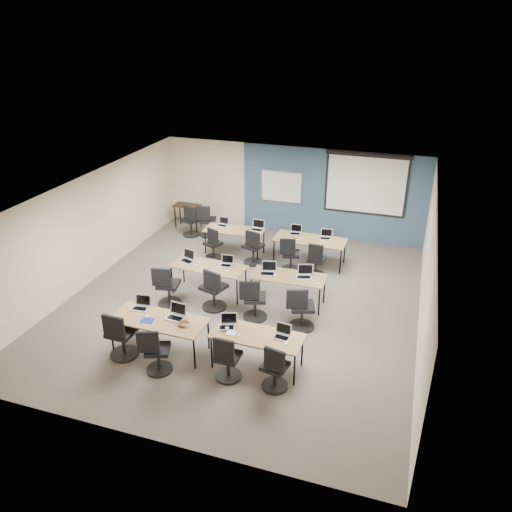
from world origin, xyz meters
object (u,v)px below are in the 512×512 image
(laptop_5, at_px, (227,263))
(spare_chair_b, at_px, (191,223))
(training_table_back_right, at_px, (310,241))
(laptop_11, at_px, (326,236))
(laptop_2, at_px, (228,324))
(spare_chair_a, at_px, (207,223))
(training_table_mid_right, at_px, (288,278))
(laptop_1, at_px, (176,314))
(task_chair_11, at_px, (316,262))
(task_chair_7, at_px, (301,311))
(laptop_10, at_px, (295,231))
(training_table_mid_left, at_px, (209,268))
(training_table_front_left, at_px, (159,321))
(projector_screen, at_px, (366,181))
(laptop_3, at_px, (282,334))
(task_chair_3, at_px, (275,371))
(utility_table, at_px, (187,208))
(task_chair_2, at_px, (227,361))
(laptop_7, at_px, (304,274))
(training_table_back_left, at_px, (234,231))
(task_chair_5, at_px, (214,292))
(task_chair_8, at_px, (213,246))
(laptop_0, at_px, (141,305))
(training_table_front_right, at_px, (257,337))
(task_chair_10, at_px, (290,257))
(laptop_8, at_px, (223,223))
(laptop_4, at_px, (188,258))
(laptop_6, at_px, (268,271))
(laptop_9, at_px, (258,227))
(task_chair_0, at_px, (121,338))
(task_chair_6, at_px, (254,302))
(whiteboard, at_px, (281,187))
(task_chair_4, at_px, (167,289))
(task_chair_1, at_px, (156,354))

(laptop_5, distance_m, spare_chair_b, 3.72)
(training_table_back_right, relative_size, laptop_11, 6.13)
(laptop_2, bearing_deg, spare_chair_a, 98.24)
(training_table_mid_right, height_order, laptop_5, laptop_5)
(laptop_1, relative_size, task_chair_11, 0.37)
(task_chair_7, distance_m, laptop_10, 3.56)
(training_table_mid_left, relative_size, spare_chair_a, 1.77)
(training_table_front_left, height_order, laptop_10, laptop_10)
(projector_screen, relative_size, laptop_3, 7.86)
(task_chair_3, distance_m, spare_chair_a, 7.25)
(training_table_mid_right, bearing_deg, utility_table, 138.31)
(task_chair_2, xyz_separation_m, laptop_3, (0.87, 0.62, 0.39))
(spare_chair_b, bearing_deg, task_chair_2, -39.67)
(laptop_2, xyz_separation_m, task_chair_7, (1.11, 1.43, -0.36))
(laptop_7, bearing_deg, training_table_back_left, 122.90)
(training_table_front_left, relative_size, laptop_11, 6.11)
(task_chair_5, xyz_separation_m, spare_chair_a, (-1.83, 3.88, -0.02))
(laptop_5, bearing_deg, task_chair_7, -31.57)
(training_table_back_left, height_order, laptop_10, laptop_10)
(training_table_mid_right, xyz_separation_m, training_table_back_left, (-2.14, 2.21, -0.00))
(training_table_back_right, relative_size, task_chair_5, 1.84)
(training_table_back_left, bearing_deg, laptop_11, 1.44)
(task_chair_2, xyz_separation_m, spare_chair_a, (-3.02, 6.10, 0.01))
(training_table_mid_right, bearing_deg, task_chair_8, 145.40)
(laptop_0, bearing_deg, training_table_front_right, -9.30)
(projector_screen, xyz_separation_m, task_chair_5, (-2.71, -4.92, -1.45))
(training_table_mid_left, height_order, training_table_back_right, same)
(utility_table, bearing_deg, projector_screen, 8.20)
(training_table_back_left, height_order, training_table_back_right, same)
(task_chair_10, bearing_deg, training_table_back_left, 147.91)
(training_table_back_right, bearing_deg, spare_chair_a, 166.28)
(laptop_3, relative_size, laptop_8, 1.02)
(spare_chair_a, bearing_deg, task_chair_8, -75.31)
(laptop_4, bearing_deg, laptop_6, 18.18)
(laptop_9, bearing_deg, laptop_6, -63.75)
(task_chair_0, xyz_separation_m, laptop_2, (2.00, 0.63, 0.36))
(laptop_11, bearing_deg, laptop_9, 171.85)
(training_table_back_right, xyz_separation_m, utility_table, (-4.25, 1.36, -0.04))
(laptop_7, bearing_deg, laptop_9, 112.14)
(task_chair_3, relative_size, task_chair_11, 1.01)
(training_table_mid_right, height_order, training_table_back_right, same)
(laptop_3, xyz_separation_m, task_chair_6, (-1.05, 1.49, -0.37))
(whiteboard, distance_m, task_chair_4, 5.37)
(task_chair_1, bearing_deg, laptop_1, 67.21)
(laptop_2, height_order, task_chair_4, task_chair_4)
(laptop_2, bearing_deg, laptop_7, 50.27)
(task_chair_8, xyz_separation_m, task_chair_10, (2.20, -0.06, 0.02))
(laptop_4, bearing_deg, training_table_front_left, -58.80)
(laptop_4, height_order, task_chair_10, laptop_4)
(laptop_0, xyz_separation_m, laptop_4, (-0.04, 2.29, 0.00))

